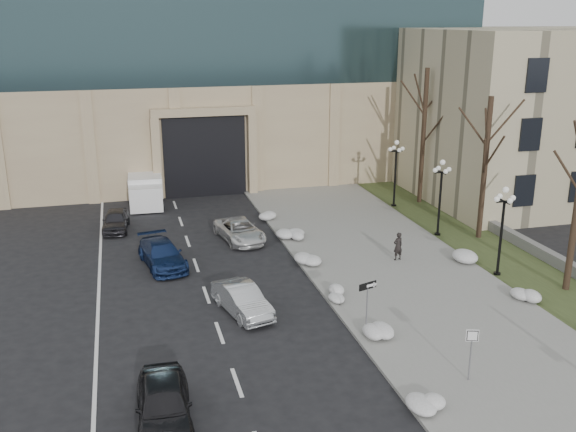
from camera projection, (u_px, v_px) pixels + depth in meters
name	position (u px, v px, depth m)	size (l,w,h in m)	color
sidewalk	(399.00, 273.00, 33.19)	(9.00, 40.00, 0.12)	gray
curb	(316.00, 282.00, 32.08)	(0.30, 40.00, 0.14)	gray
grass_strip	(509.00, 262.00, 34.79)	(4.00, 40.00, 0.10)	#364221
stone_wall	(520.00, 242.00, 37.03)	(0.50, 30.00, 0.70)	slate
classical_building	(550.00, 110.00, 48.88)	(22.00, 18.12, 12.00)	#B9AE8B
car_a	(164.00, 404.00, 20.76)	(1.77, 4.39, 1.50)	black
car_b	(242.00, 300.00, 28.67)	(1.39, 3.99, 1.32)	#B1B5B9
car_c	(162.00, 254.00, 34.13)	(1.88, 4.62, 1.34)	navy
car_d	(240.00, 230.00, 38.11)	(2.07, 4.48, 1.25)	silver
car_e	(116.00, 220.00, 39.97)	(1.51, 3.74, 1.27)	#2F2E33
pedestrian	(398.00, 246.00, 34.67)	(0.57, 0.38, 1.56)	black
box_truck	(145.00, 188.00, 46.09)	(2.54, 6.68, 2.10)	white
one_way_sign	(370.00, 291.00, 26.21)	(0.91, 0.38, 2.44)	slate
keep_sign	(472.00, 344.00, 22.90)	(0.45, 0.17, 2.14)	slate
snow_clump_b	(426.00, 397.00, 21.95)	(1.10, 1.60, 0.36)	silver
snow_clump_c	(381.00, 338.00, 25.97)	(1.10, 1.60, 0.36)	silver
snow_clump_d	(338.00, 295.00, 30.02)	(1.10, 1.60, 0.36)	silver
snow_clump_e	(308.00, 261.00, 34.28)	(1.10, 1.60, 0.36)	silver
snow_clump_f	(292.00, 237.00, 38.03)	(1.10, 1.60, 0.36)	silver
snow_clump_g	(270.00, 215.00, 42.12)	(1.10, 1.60, 0.36)	silver
snow_clump_i	(525.00, 299.00, 29.57)	(1.10, 1.60, 0.36)	silver
snow_clump_j	(462.00, 257.00, 34.76)	(1.10, 1.60, 0.36)	silver
lamppost_b	(503.00, 219.00, 32.09)	(1.18, 1.18, 4.76)	black
lamppost_c	(441.00, 187.00, 38.09)	(1.18, 1.18, 4.76)	black
lamppost_d	(396.00, 164.00, 44.09)	(1.18, 1.18, 4.76)	black
tree_mid	(487.00, 148.00, 36.99)	(3.20, 3.20, 8.50)	black
tree_far	(424.00, 117.00, 44.18)	(3.20, 3.20, 9.50)	black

